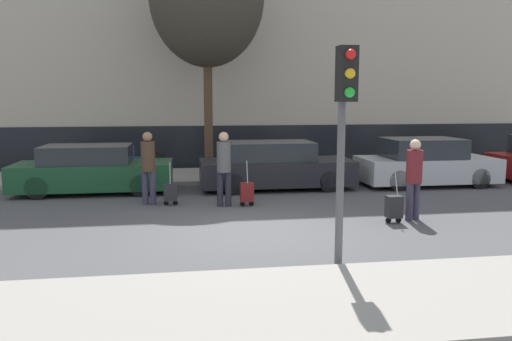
% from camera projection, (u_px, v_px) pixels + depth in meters
% --- Properties ---
extents(ground_plane, '(80.00, 80.00, 0.00)m').
position_uv_depth(ground_plane, '(253.00, 231.00, 9.86)').
color(ground_plane, '#4C4C4F').
extents(sidewalk_near, '(28.00, 2.50, 0.12)m').
position_uv_depth(sidewalk_near, '(296.00, 305.00, 6.19)').
color(sidewalk_near, gray).
rests_on(sidewalk_near, ground_plane).
extents(sidewalk_far, '(28.00, 3.00, 0.12)m').
position_uv_depth(sidewalk_far, '(223.00, 175.00, 16.71)').
color(sidewalk_far, gray).
rests_on(sidewalk_far, ground_plane).
extents(building_facade, '(28.00, 2.14, 12.58)m').
position_uv_depth(building_facade, '(215.00, 1.00, 18.99)').
color(building_facade, '#B7AD99').
rests_on(building_facade, ground_plane).
extents(parked_car_0, '(4.27, 1.70, 1.33)m').
position_uv_depth(parked_car_0, '(93.00, 170.00, 13.82)').
color(parked_car_0, '#194728').
rests_on(parked_car_0, ground_plane).
extents(parked_car_1, '(4.39, 1.74, 1.37)m').
position_uv_depth(parked_car_1, '(275.00, 167.00, 14.45)').
color(parked_car_1, black).
rests_on(parked_car_1, ground_plane).
extents(parked_car_2, '(4.02, 1.80, 1.42)m').
position_uv_depth(parked_car_2, '(425.00, 163.00, 15.05)').
color(parked_car_2, '#B7BABF').
rests_on(parked_car_2, ground_plane).
extents(pedestrian_left, '(0.34, 0.34, 1.80)m').
position_uv_depth(pedestrian_left, '(148.00, 163.00, 12.20)').
color(pedestrian_left, '#383347').
rests_on(pedestrian_left, ground_plane).
extents(trolley_left, '(0.34, 0.29, 1.09)m').
position_uv_depth(trolley_left, '(170.00, 192.00, 12.22)').
color(trolley_left, '#262628').
rests_on(trolley_left, ground_plane).
extents(pedestrian_center, '(0.35, 0.34, 1.81)m').
position_uv_depth(pedestrian_center, '(224.00, 164.00, 12.00)').
color(pedestrian_center, '#23232D').
rests_on(pedestrian_center, ground_plane).
extents(trolley_center, '(0.34, 0.29, 1.12)m').
position_uv_depth(trolley_center, '(247.00, 192.00, 12.12)').
color(trolley_center, maroon).
rests_on(trolley_center, ground_plane).
extents(pedestrian_right, '(0.34, 0.34, 1.75)m').
position_uv_depth(pedestrian_right, '(414.00, 174.00, 10.64)').
color(pedestrian_right, '#383347').
rests_on(pedestrian_right, ground_plane).
extents(trolley_right, '(0.34, 0.29, 1.12)m').
position_uv_depth(trolley_right, '(394.00, 207.00, 10.46)').
color(trolley_right, '#262628').
rests_on(trolley_right, ground_plane).
extents(traffic_light, '(0.28, 0.47, 3.35)m').
position_uv_depth(traffic_light, '(344.00, 112.00, 7.36)').
color(traffic_light, '#515154').
rests_on(traffic_light, ground_plane).
extents(parked_bicycle, '(1.77, 0.06, 0.96)m').
position_uv_depth(parked_bicycle, '(140.00, 163.00, 16.50)').
color(parked_bicycle, black).
rests_on(parked_bicycle, sidewalk_far).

